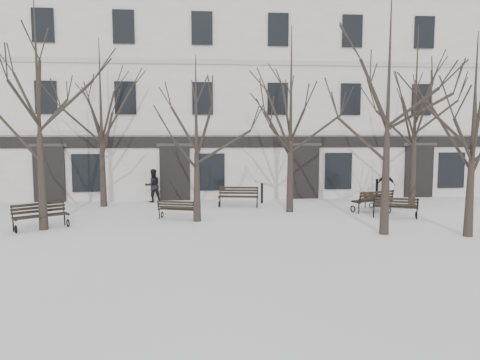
{
  "coord_description": "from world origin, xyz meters",
  "views": [
    {
      "loc": [
        -2.19,
        -17.07,
        3.72
      ],
      "look_at": [
        -0.45,
        3.0,
        1.58
      ],
      "focal_mm": 35.0,
      "sensor_mm": 36.0,
      "label": 1
    }
  ],
  "objects": [
    {
      "name": "bench_1",
      "position": [
        -3.14,
        2.45,
        0.45
      ],
      "size": [
        1.71,
        1.03,
        0.82
      ],
      "rotation": [
        0.0,
        0.0,
        2.84
      ],
      "color": "black",
      "rests_on": "ground"
    },
    {
      "name": "bench_4",
      "position": [
        5.74,
        3.53,
        0.54
      ],
      "size": [
        2.09,
        1.38,
        1.0
      ],
      "rotation": [
        0.0,
        0.0,
        3.51
      ],
      "color": "black",
      "rests_on": "ground"
    },
    {
      "name": "bollard_a",
      "position": [
        0.98,
        6.49,
        0.56
      ],
      "size": [
        0.13,
        0.13,
        1.04
      ],
      "color": "black",
      "rests_on": "ground"
    },
    {
      "name": "bollard_b",
      "position": [
        7.16,
        6.76,
        0.63
      ],
      "size": [
        0.15,
        0.15,
        1.18
      ],
      "color": "black",
      "rests_on": "ground"
    },
    {
      "name": "building",
      "position": [
        0.0,
        12.96,
        5.52
      ],
      "size": [
        40.4,
        10.2,
        11.4
      ],
      "color": "silver",
      "rests_on": "ground"
    },
    {
      "name": "bench_5",
      "position": [
        5.96,
        3.81,
        0.45
      ],
      "size": [
        0.82,
        1.7,
        0.82
      ],
      "rotation": [
        0.0,
        0.0,
        1.71
      ],
      "color": "black",
      "rests_on": "ground"
    },
    {
      "name": "bench_0",
      "position": [
        -8.22,
        0.95,
        0.54
      ],
      "size": [
        2.01,
        1.65,
        0.99
      ],
      "rotation": [
        0.0,
        0.0,
        0.58
      ],
      "color": "black",
      "rests_on": "ground"
    },
    {
      "name": "ground",
      "position": [
        0.0,
        0.0,
        0.0
      ],
      "size": [
        100.0,
        100.0,
        0.0
      ],
      "primitive_type": "plane",
      "color": "white",
      "rests_on": "ground"
    },
    {
      "name": "tree_4",
      "position": [
        -6.9,
        6.15,
        5.08
      ],
      "size": [
        5.69,
        5.69,
        8.12
      ],
      "color": "black",
      "rests_on": "ground"
    },
    {
      "name": "bench_2",
      "position": [
        6.08,
        1.91,
        0.5
      ],
      "size": [
        1.93,
        1.24,
        0.92
      ],
      "rotation": [
        0.0,
        0.0,
        2.79
      ],
      "color": "black",
      "rests_on": "ground"
    },
    {
      "name": "pedestrian_c",
      "position": [
        7.78,
        7.04,
        0.0
      ],
      "size": [
        1.01,
        0.86,
        1.62
      ],
      "primitive_type": "imported",
      "rotation": [
        0.0,
        0.0,
        2.55
      ],
      "color": "black",
      "rests_on": "ground"
    },
    {
      "name": "tree_5",
      "position": [
        1.92,
        3.85,
        5.21
      ],
      "size": [
        5.84,
        5.84,
        8.34
      ],
      "color": "black",
      "rests_on": "ground"
    },
    {
      "name": "tree_3",
      "position": [
        7.23,
        -1.63,
        4.4
      ],
      "size": [
        4.93,
        4.93,
        7.05
      ],
      "color": "black",
      "rests_on": "ground"
    },
    {
      "name": "bench_3",
      "position": [
        -0.31,
        5.5,
        0.53
      ],
      "size": [
        2.01,
        0.98,
        0.98
      ],
      "rotation": [
        0.0,
        0.0,
        -0.15
      ],
      "color": "black",
      "rests_on": "ground"
    },
    {
      "name": "pedestrian_b",
      "position": [
        -4.63,
        7.35,
        0.0
      ],
      "size": [
        1.03,
        0.94,
        1.73
      ],
      "primitive_type": "imported",
      "rotation": [
        0.0,
        0.0,
        3.56
      ],
      "color": "black",
      "rests_on": "ground"
    },
    {
      "name": "tree_0",
      "position": [
        -8.06,
        0.82,
        5.36
      ],
      "size": [
        6.0,
        6.0,
        8.57
      ],
      "color": "black",
      "rests_on": "ground"
    },
    {
      "name": "tree_6",
      "position": [
        7.92,
        4.27,
        5.36
      ],
      "size": [
        6.0,
        6.0,
        8.57
      ],
      "color": "black",
      "rests_on": "ground"
    },
    {
      "name": "tree_1",
      "position": [
        -2.31,
        1.97,
        4.19
      ],
      "size": [
        4.69,
        4.69,
        6.71
      ],
      "color": "black",
      "rests_on": "ground"
    },
    {
      "name": "tree_2",
      "position": [
        4.41,
        -1.03,
        5.41
      ],
      "size": [
        6.06,
        6.06,
        8.66
      ],
      "color": "black",
      "rests_on": "ground"
    }
  ]
}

